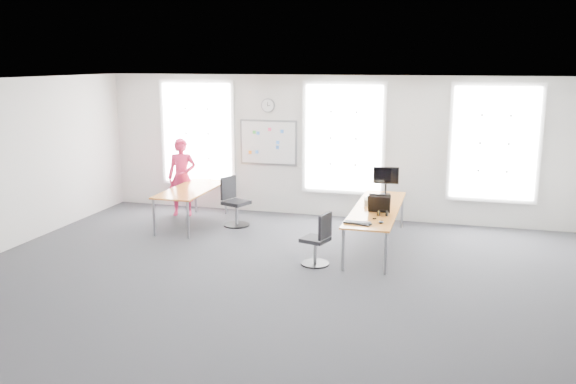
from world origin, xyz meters
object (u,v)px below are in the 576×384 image
(keyboard, at_px, (358,223))
(headphones, at_px, (382,213))
(desk_right, at_px, (376,210))
(desk_left, at_px, (192,191))
(person, at_px, (182,177))
(chair_left, at_px, (234,204))
(monitor, at_px, (386,178))
(chair_right, at_px, (318,242))

(keyboard, distance_m, headphones, 0.70)
(desk_right, relative_size, keyboard, 6.65)
(keyboard, bearing_deg, desk_left, 171.12)
(person, relative_size, keyboard, 3.75)
(headphones, bearing_deg, desk_right, 110.99)
(chair_left, distance_m, keyboard, 3.40)
(headphones, distance_m, monitor, 1.72)
(desk_right, bearing_deg, desk_left, 171.79)
(desk_right, bearing_deg, person, 164.44)
(desk_right, relative_size, chair_left, 2.99)
(desk_right, bearing_deg, keyboard, -97.47)
(chair_right, distance_m, person, 4.35)
(desk_left, relative_size, keyboard, 4.63)
(keyboard, xyz_separation_m, monitor, (0.18, 2.31, 0.32))
(chair_right, xyz_separation_m, chair_left, (-2.19, 1.97, 0.05))
(chair_left, distance_m, headphones, 3.40)
(keyboard, relative_size, headphones, 2.51)
(desk_left, height_order, keyboard, desk_left)
(desk_right, bearing_deg, monitor, 88.76)
(desk_left, bearing_deg, headphones, -15.40)
(desk_right, bearing_deg, chair_left, 166.54)
(person, distance_m, keyboard, 4.81)
(desk_right, distance_m, monitor, 1.20)
(desk_right, height_order, person, person)
(headphones, bearing_deg, desk_left, 168.58)
(desk_left, distance_m, chair_left, 0.91)
(desk_right, xyz_separation_m, chair_right, (-0.78, -1.26, -0.29))
(chair_right, bearing_deg, headphones, 143.19)
(person, xyz_separation_m, headphones, (4.51, -1.76, -0.07))
(person, bearing_deg, desk_right, -29.07)
(person, bearing_deg, headphones, -34.80)
(keyboard, relative_size, monitor, 0.81)
(chair_left, bearing_deg, keyboard, -103.03)
(chair_left, relative_size, keyboard, 2.23)
(person, distance_m, headphones, 4.84)
(keyboard, bearing_deg, chair_right, -155.64)
(desk_left, height_order, chair_left, chair_left)
(desk_left, height_order, person, person)
(chair_right, distance_m, headphones, 1.24)
(desk_left, distance_m, keyboard, 4.05)
(person, bearing_deg, monitor, -14.37)
(headphones, bearing_deg, person, 162.69)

